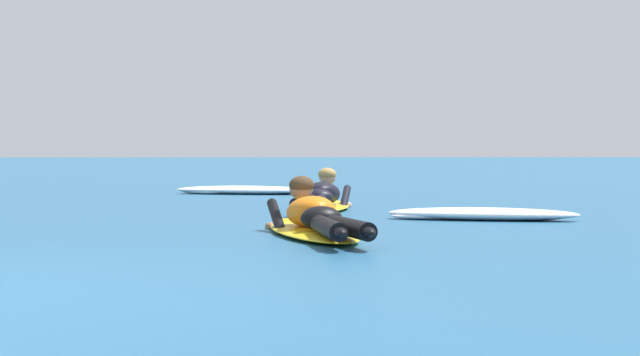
# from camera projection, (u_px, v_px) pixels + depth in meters

# --- Properties ---
(ground_plane) EXTENTS (120.00, 120.00, 0.00)m
(ground_plane) POSITION_uv_depth(u_px,v_px,m) (93.00, 200.00, 15.36)
(ground_plane) COLOR #235B84
(surfer_near) EXTENTS (0.92, 2.79, 0.54)m
(surfer_near) POSITION_uv_depth(u_px,v_px,m) (315.00, 221.00, 9.15)
(surfer_near) COLOR yellow
(surfer_near) RESTS_ON ground
(surfer_far) EXTENTS (0.99, 2.53, 0.53)m
(surfer_far) POSITION_uv_depth(u_px,v_px,m) (321.00, 199.00, 12.82)
(surfer_far) COLOR yellow
(surfer_far) RESTS_ON ground
(whitewater_front) EXTENTS (2.29, 1.17, 0.13)m
(whitewater_front) POSITION_uv_depth(u_px,v_px,m) (244.00, 190.00, 17.32)
(whitewater_front) COLOR white
(whitewater_front) RESTS_ON ground
(whitewater_mid_right) EXTENTS (2.01, 1.06, 0.13)m
(whitewater_mid_right) POSITION_uv_depth(u_px,v_px,m) (483.00, 214.00, 11.24)
(whitewater_mid_right) COLOR white
(whitewater_mid_right) RESTS_ON ground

